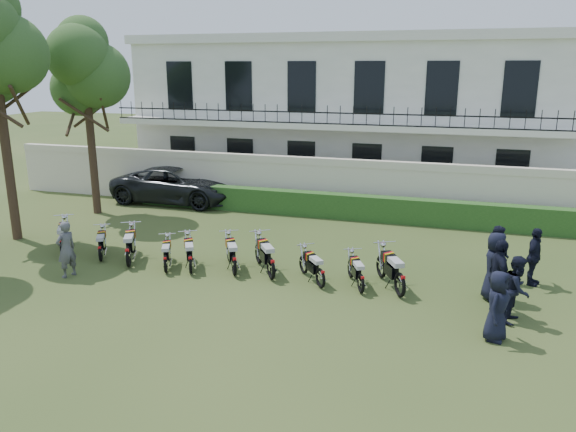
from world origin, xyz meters
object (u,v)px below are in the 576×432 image
Objects in this scene: officer_0 at (497,306)px; officer_4 at (497,253)px; motorcycle_3 at (165,260)px; motorcycle_7 at (321,273)px; inspector at (66,249)px; officer_1 at (517,289)px; officer_3 at (495,266)px; suv at (177,185)px; motorcycle_2 at (128,252)px; officer_5 at (534,257)px; motorcycle_9 at (400,279)px; motorcycle_0 at (62,243)px; motorcycle_6 at (271,263)px; tree_west_near at (85,69)px; motorcycle_5 at (234,261)px; motorcycle_8 at (361,279)px; motorcycle_1 at (100,249)px; officer_2 at (499,277)px; motorcycle_4 at (190,259)px.

officer_0 reaches higher than officer_4.
motorcycle_7 reaches higher than motorcycle_3.
inspector is 1.01× the size of officer_1.
officer_4 is (0.14, 1.51, -0.11)m from officer_3.
officer_3 is (13.19, -7.37, 0.11)m from suv.
officer_5 reaches higher than motorcycle_2.
officer_0 is (2.32, -1.76, 0.29)m from motorcycle_9.
motorcycle_6 is at bearing -32.08° from motorcycle_0.
officer_3 is 1.11× the size of officer_5.
officer_0 is at bearing -24.53° from tree_west_near.
motorcycle_5 is 3.79m from motorcycle_8.
tree_west_near is 4.30× the size of officer_3.
motorcycle_3 is at bearing 120.75° from officer_5.
officer_1 is (2.81, -0.62, 0.30)m from motorcycle_9.
officer_5 is at bearing -12.32° from motorcycle_3.
motorcycle_2 is at bearing 150.22° from inspector.
officer_5 is at bearing 122.05° from inspector.
officer_3 reaches higher than motorcycle_1.
motorcycle_0 is at bearing 149.60° from motorcycle_2.
motorcycle_2 is 1.01× the size of officer_3.
officer_3 reaches higher than motorcycle_9.
motorcycle_8 is 0.83× the size of officer_2.
officer_3 reaches higher than motorcycle_3.
motorcycle_6 is at bearing -28.95° from motorcycle_5.
tree_west_near is 4.99× the size of motorcycle_8.
tree_west_near reaches higher than motorcycle_6.
officer_2 is (10.60, -0.09, 0.45)m from motorcycle_2.
motorcycle_4 reaches higher than motorcycle_8.
tree_west_near is 4.90× the size of officer_4.
motorcycle_0 is at bearing 148.94° from motorcycle_4.
inspector is (-2.60, -1.09, 0.41)m from motorcycle_3.
officer_1 reaches higher than motorcycle_2.
motorcycle_5 is at bearing 121.17° from officer_5.
officer_1 is at bearing -20.34° from tree_west_near.
officer_1 is at bearing -122.72° from suv.
officer_2 reaches higher than motorcycle_9.
officer_4 reaches higher than motorcycle_3.
motorcycle_2 is 1.13× the size of officer_0.
motorcycle_8 is at bearing 154.39° from motorcycle_9.
inspector reaches higher than motorcycle_9.
motorcycle_4 reaches higher than motorcycle_1.
tree_west_near is 9.11m from motorcycle_2.
motorcycle_7 reaches higher than motorcycle_1.
motorcycle_2 is 1.17× the size of motorcycle_8.
officer_1 is (6.50, -0.80, 0.31)m from motorcycle_6.
officer_4 is at bearing -14.57° from motorcycle_5.
officer_2 is at bearing -26.88° from motorcycle_2.
officer_0 is at bearing -38.69° from motorcycle_1.
officer_1 is at bearing -40.62° from motorcycle_9.
motorcycle_5 is at bearing 125.07° from inspector.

